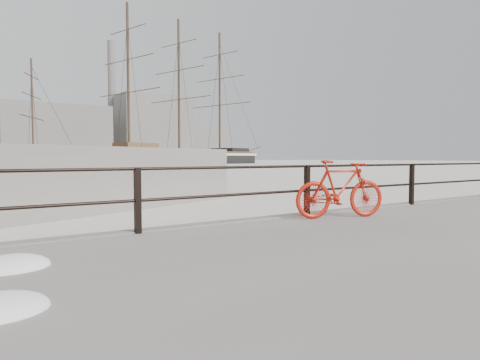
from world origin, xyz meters
TOP-DOWN VIEW (x-y plane):
  - ground at (0.00, 0.00)m, footprint 400.00×400.00m
  - guardrail at (0.00, -0.15)m, footprint 28.00×0.10m
  - bicycle at (-3.21, -0.75)m, footprint 1.82×0.84m
  - barque_black at (34.84, 81.69)m, footprint 63.20×35.07m
  - industrial_west at (20.00, 140.00)m, footprint 32.00×18.00m
  - industrial_mid at (55.00, 145.00)m, footprint 26.00×20.00m
  - industrial_east at (78.00, 150.00)m, footprint 20.00×16.00m
  - smokestack at (42.00, 150.00)m, footprint 2.80×2.80m

SIDE VIEW (x-z plane):
  - ground at x=0.00m, z-range 0.00..0.00m
  - barque_black at x=34.84m, z-range -17.01..17.01m
  - guardrail at x=0.00m, z-range 0.35..1.35m
  - bicycle at x=-3.21m, z-range 0.35..1.45m
  - industrial_east at x=78.00m, z-range 0.00..14.00m
  - industrial_west at x=20.00m, z-range 0.00..18.00m
  - industrial_mid at x=55.00m, z-range 0.00..24.00m
  - smokestack at x=42.00m, z-range 0.00..44.00m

